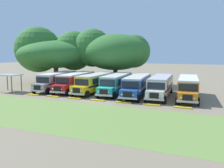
{
  "coord_description": "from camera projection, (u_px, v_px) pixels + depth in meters",
  "views": [
    {
      "loc": [
        12.97,
        -27.01,
        6.07
      ],
      "look_at": [
        0.0,
        4.08,
        1.6
      ],
      "focal_mm": 37.23,
      "sensor_mm": 36.0,
      "label": 1
    }
  ],
  "objects": [
    {
      "name": "curb_wheelstop_6",
      "position": [
        183.0,
        108.0,
        25.78
      ],
      "size": [
        2.0,
        0.36,
        0.15
      ],
      "primitive_type": "cube",
      "color": "yellow",
      "rests_on": "ground_plane"
    },
    {
      "name": "parked_bus_slot_1",
      "position": [
        76.0,
        81.0,
        38.1
      ],
      "size": [
        3.4,
        10.95,
        2.82
      ],
      "rotation": [
        0.0,
        0.0,
        -1.49
      ],
      "color": "red",
      "rests_on": "ground_plane"
    },
    {
      "name": "curb_wheelstop_4",
      "position": [
        123.0,
        102.0,
        28.45
      ],
      "size": [
        2.0,
        0.36,
        0.15
      ],
      "primitive_type": "cube",
      "color": "yellow",
      "rests_on": "ground_plane"
    },
    {
      "name": "curb_wheelstop_3",
      "position": [
        98.0,
        100.0,
        29.79
      ],
      "size": [
        2.0,
        0.36,
        0.15
      ],
      "primitive_type": "cube",
      "color": "yellow",
      "rests_on": "ground_plane"
    },
    {
      "name": "curb_wheelstop_5",
      "position": [
        151.0,
        105.0,
        27.12
      ],
      "size": [
        2.0,
        0.36,
        0.15
      ],
      "primitive_type": "cube",
      "color": "yellow",
      "rests_on": "ground_plane"
    },
    {
      "name": "parked_bus_slot_6",
      "position": [
        188.0,
        86.0,
        31.6
      ],
      "size": [
        3.38,
        10.95,
        2.82
      ],
      "rotation": [
        0.0,
        0.0,
        -1.49
      ],
      "color": "orange",
      "rests_on": "ground_plane"
    },
    {
      "name": "curb_wheelstop_2",
      "position": [
        74.0,
        98.0,
        31.13
      ],
      "size": [
        2.0,
        0.36,
        0.15
      ],
      "primitive_type": "cube",
      "color": "yellow",
      "rests_on": "ground_plane"
    },
    {
      "name": "parked_bus_slot_0",
      "position": [
        58.0,
        80.0,
        39.31
      ],
      "size": [
        3.46,
        10.96,
        2.82
      ],
      "rotation": [
        0.0,
        0.0,
        -1.49
      ],
      "color": "#9E9993",
      "rests_on": "ground_plane"
    },
    {
      "name": "broad_shade_tree",
      "position": [
        115.0,
        51.0,
        46.78
      ],
      "size": [
        14.92,
        14.49,
        10.94
      ],
      "color": "brown",
      "rests_on": "ground_plane"
    },
    {
      "name": "secondary_tree",
      "position": [
        55.0,
        52.0,
        48.56
      ],
      "size": [
        15.87,
        15.73,
        11.57
      ],
      "color": "brown",
      "rests_on": "ground_plane"
    },
    {
      "name": "waiting_shelter",
      "position": [
        9.0,
        76.0,
        37.0
      ],
      "size": [
        3.6,
        2.6,
        2.72
      ],
      "color": "brown",
      "rests_on": "ground_plane"
    },
    {
      "name": "ground_plane",
      "position": [
        100.0,
        100.0,
        30.46
      ],
      "size": [
        220.0,
        220.0,
        0.0
      ],
      "primitive_type": "plane",
      "color": "#84755B"
    },
    {
      "name": "foreground_grass_strip",
      "position": [
        66.0,
        114.0,
        23.15
      ],
      "size": [
        80.0,
        10.63,
        0.01
      ],
      "primitive_type": "cube",
      "color": "olive",
      "rests_on": "ground_plane"
    },
    {
      "name": "parked_bus_slot_2",
      "position": [
        95.0,
        82.0,
        36.48
      ],
      "size": [
        2.72,
        10.84,
        2.82
      ],
      "rotation": [
        0.0,
        0.0,
        -1.57
      ],
      "color": "yellow",
      "rests_on": "ground_plane"
    },
    {
      "name": "parked_bus_slot_5",
      "position": [
        161.0,
        85.0,
        32.87
      ],
      "size": [
        3.21,
        10.92,
        2.82
      ],
      "rotation": [
        0.0,
        0.0,
        -1.51
      ],
      "color": "silver",
      "rests_on": "ground_plane"
    },
    {
      "name": "parked_bus_slot_3",
      "position": [
        117.0,
        83.0,
        35.63
      ],
      "size": [
        3.38,
        10.95,
        2.82
      ],
      "rotation": [
        0.0,
        0.0,
        -1.5
      ],
      "color": "teal",
      "rests_on": "ground_plane"
    },
    {
      "name": "parked_bus_slot_4",
      "position": [
        137.0,
        84.0,
        33.61
      ],
      "size": [
        3.47,
        10.96,
        2.82
      ],
      "rotation": [
        0.0,
        0.0,
        -1.49
      ],
      "color": "#23519E",
      "rests_on": "ground_plane"
    },
    {
      "name": "curb_wheelstop_0",
      "position": [
        33.0,
        95.0,
        33.8
      ],
      "size": [
        2.0,
        0.36,
        0.15
      ],
      "primitive_type": "cube",
      "color": "yellow",
      "rests_on": "ground_plane"
    },
    {
      "name": "curb_wheelstop_1",
      "position": [
        53.0,
        96.0,
        32.47
      ],
      "size": [
        2.0,
        0.36,
        0.15
      ],
      "primitive_type": "cube",
      "color": "yellow",
      "rests_on": "ground_plane"
    }
  ]
}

